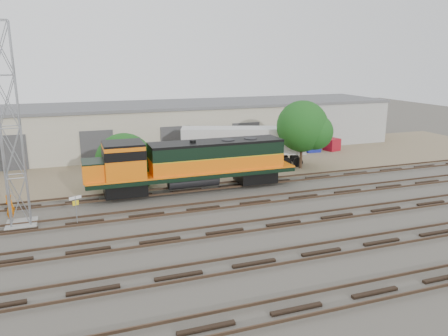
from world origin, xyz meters
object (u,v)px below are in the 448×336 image
object	(u,v)px
signal_tower	(11,131)
worker	(10,208)
locomotive	(190,163)
semi_trailer	(246,141)

from	to	relation	value
signal_tower	worker	world-z (taller)	signal_tower
locomotive	signal_tower	size ratio (longest dim) A/B	1.34
semi_trailer	worker	bearing A→B (deg)	-136.73
locomotive	signal_tower	bearing A→B (deg)	-163.51
signal_tower	semi_trailer	bearing A→B (deg)	27.69
locomotive	semi_trailer	distance (m)	10.20
signal_tower	semi_trailer	size ratio (longest dim) A/B	1.02
locomotive	semi_trailer	size ratio (longest dim) A/B	1.36
locomotive	signal_tower	xyz separation A→B (m)	(-12.07, -3.57, 3.77)
locomotive	semi_trailer	world-z (taller)	locomotive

